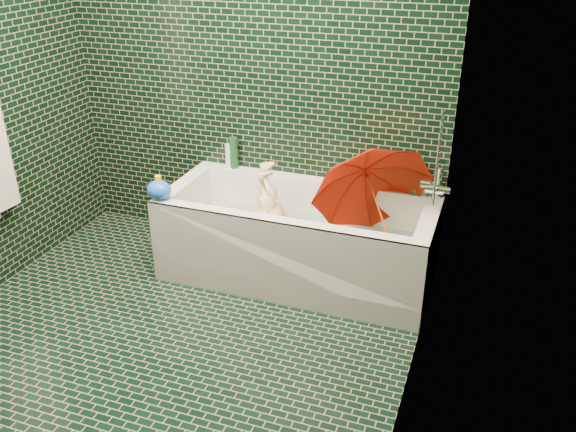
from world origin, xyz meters
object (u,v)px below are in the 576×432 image
(rubber_duck, at_px, (416,188))
(bath_toy, at_px, (159,189))
(child, at_px, (278,232))
(bathtub, at_px, (297,247))
(umbrella, at_px, (377,205))

(rubber_duck, height_order, bath_toy, bath_toy)
(child, bearing_deg, rubber_duck, 102.64)
(bathtub, bearing_deg, bath_toy, -160.04)
(child, height_order, umbrella, umbrella)
(bath_toy, bearing_deg, child, 28.51)
(umbrella, distance_m, rubber_duck, 0.38)
(bath_toy, bearing_deg, bathtub, 27.06)
(rubber_duck, bearing_deg, bathtub, -148.58)
(bathtub, relative_size, bath_toy, 10.02)
(child, height_order, rubber_duck, rubber_duck)
(child, bearing_deg, bath_toy, -80.22)
(bathtub, distance_m, rubber_duck, 0.84)
(bathtub, height_order, bath_toy, bath_toy)
(child, distance_m, rubber_duck, 0.92)
(bathtub, relative_size, child, 1.93)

